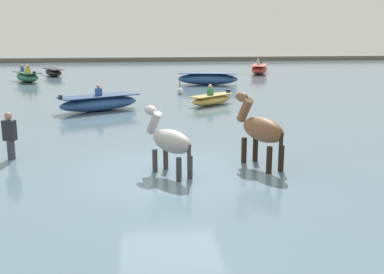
# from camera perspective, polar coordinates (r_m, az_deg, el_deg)

# --- Properties ---
(ground_plane) EXTENTS (120.00, 120.00, 0.00)m
(ground_plane) POSITION_cam_1_polar(r_m,az_deg,el_deg) (11.39, -2.81, -6.06)
(ground_plane) COLOR #666051
(water_surface) EXTENTS (90.00, 90.00, 0.37)m
(water_surface) POSITION_cam_1_polar(r_m,az_deg,el_deg) (21.06, -4.86, 3.27)
(water_surface) COLOR slate
(water_surface) RESTS_ON ground
(horse_lead_grey) EXTENTS (1.21, 1.65, 1.92)m
(horse_lead_grey) POSITION_cam_1_polar(r_m,az_deg,el_deg) (10.90, -2.73, -0.70)
(horse_lead_grey) COLOR gray
(horse_lead_grey) RESTS_ON ground
(horse_trailing_bay) EXTENTS (1.05, 1.95, 2.14)m
(horse_trailing_bay) POSITION_cam_1_polar(r_m,az_deg,el_deg) (11.66, 8.43, 0.73)
(horse_trailing_bay) COLOR brown
(horse_trailing_bay) RESTS_ON ground
(boat_mid_channel) EXTENTS (2.05, 2.99, 0.53)m
(boat_mid_channel) POSITION_cam_1_polar(r_m,az_deg,el_deg) (36.79, -16.65, 7.62)
(boat_mid_channel) COLOR black
(boat_mid_channel) RESTS_ON water_surface
(boat_distant_west) EXTENTS (3.95, 2.01, 0.76)m
(boat_distant_west) POSITION_cam_1_polar(r_m,az_deg,el_deg) (29.41, 1.95, 7.16)
(boat_distant_west) COLOR #28518E
(boat_distant_west) RESTS_ON water_surface
(boat_far_inshore) EXTENTS (2.43, 3.06, 1.12)m
(boat_far_inshore) POSITION_cam_1_polar(r_m,az_deg,el_deg) (33.01, -19.58, 6.99)
(boat_far_inshore) COLOR #337556
(boat_far_inshore) RESTS_ON water_surface
(boat_mid_outer) EXTENTS (2.31, 3.72, 1.17)m
(boat_mid_outer) POSITION_cam_1_polar(r_m,az_deg,el_deg) (37.43, 8.25, 8.24)
(boat_mid_outer) COLOR #BC382D
(boat_mid_outer) RESTS_ON water_surface
(boat_near_port) EXTENTS (3.60, 2.63, 1.13)m
(boat_near_port) POSITION_cam_1_polar(r_m,az_deg,el_deg) (20.17, -11.31, 4.12)
(boat_near_port) COLOR #28518E
(boat_near_port) RESTS_ON water_surface
(boat_far_offshore) EXTENTS (2.39, 2.12, 0.94)m
(boat_far_offshore) POSITION_cam_1_polar(r_m,az_deg,el_deg) (21.41, 2.42, 4.62)
(boat_far_offshore) COLOR gold
(boat_far_offshore) RESTS_ON water_surface
(person_wading_mid) EXTENTS (0.37, 0.29, 1.63)m
(person_wading_mid) POSITION_cam_1_polar(r_m,az_deg,el_deg) (13.16, -21.41, -0.43)
(person_wading_mid) COLOR #383842
(person_wading_mid) RESTS_ON ground
(channel_buoy) EXTENTS (0.35, 0.35, 0.81)m
(channel_buoy) POSITION_cam_1_polar(r_m,az_deg,el_deg) (25.00, -1.49, 5.69)
(channel_buoy) COLOR silver
(channel_buoy) RESTS_ON water_surface
(far_shoreline) EXTENTS (80.00, 2.40, 0.83)m
(far_shoreline) POSITION_cam_1_polar(r_m,az_deg,el_deg) (52.76, -6.28, 9.30)
(far_shoreline) COLOR #605B4C
(far_shoreline) RESTS_ON ground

